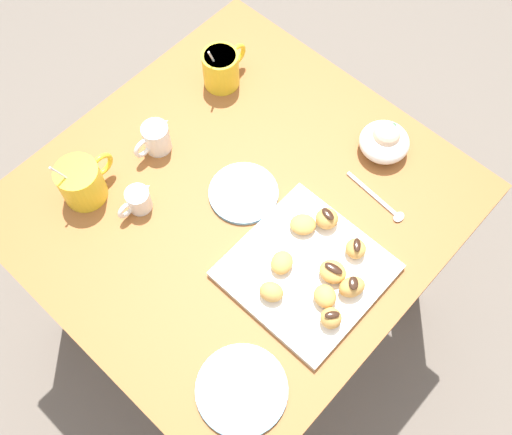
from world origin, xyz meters
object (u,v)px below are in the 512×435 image
beignet_6 (353,285)px  saucer_sky_left (242,390)px  ice_cream_bowl (385,141)px  saucer_sky_right (242,192)px  coffee_mug_yellow_right (222,67)px  beignet_2 (331,273)px  beignet_7 (271,292)px  beignet_8 (303,224)px  chocolate_sauce_pitcher (138,199)px  beignet_1 (356,249)px  beignet_4 (282,263)px  coffee_mug_yellow_left (82,181)px  beignet_0 (331,318)px  cream_pitcher_white (156,137)px  beignet_3 (327,219)px  dining_table (239,228)px  pastry_plate_square (306,271)px  beignet_5 (325,296)px

beignet_6 → saucer_sky_left: bearing=174.6°
ice_cream_bowl → saucer_sky_right: size_ratio=0.74×
coffee_mug_yellow_right → beignet_2: size_ratio=2.57×
ice_cream_bowl → saucer_sky_right: (-0.30, 0.16, -0.03)m
beignet_7 → beignet_8: 0.16m
saucer_sky_left → beignet_7: (0.17, 0.08, 0.03)m
chocolate_sauce_pitcher → beignet_1: 0.47m
chocolate_sauce_pitcher → beignet_4: 0.34m
saucer_sky_right → coffee_mug_yellow_left: bearing=132.8°
coffee_mug_yellow_left → beignet_0: (0.13, -0.58, -0.02)m
cream_pitcher_white → beignet_0: bearing=-95.7°
saucer_sky_left → chocolate_sauce_pitcher: bearing=72.6°
beignet_3 → ice_cream_bowl: bearing=7.1°
chocolate_sauce_pitcher → beignet_4: (0.10, -0.32, 0.00)m
dining_table → pastry_plate_square: pastry_plate_square is taller
saucer_sky_right → beignet_2: size_ratio=2.75×
beignet_5 → beignet_6: (0.05, -0.03, 0.00)m
ice_cream_bowl → beignet_7: ice_cream_bowl is taller
beignet_2 → beignet_8: size_ratio=1.01×
beignet_1 → beignet_4: beignet_1 is taller
cream_pitcher_white → chocolate_sauce_pitcher: size_ratio=1.14×
cream_pitcher_white → beignet_8: cream_pitcher_white is taller
ice_cream_bowl → beignet_0: size_ratio=2.68×
beignet_1 → beignet_2: bearing=177.9°
coffee_mug_yellow_left → beignet_0: 0.59m
saucer_sky_left → beignet_4: beignet_4 is taller
coffee_mug_yellow_left → beignet_5: size_ratio=3.02×
pastry_plate_square → cream_pitcher_white: cream_pitcher_white is taller
ice_cream_bowl → beignet_5: ice_cream_bowl is taller
chocolate_sauce_pitcher → beignet_6: bearing=-71.0°
ice_cream_bowl → beignet_1: (-0.25, -0.12, -0.00)m
beignet_2 → saucer_sky_left: bearing=-175.7°
beignet_0 → coffee_mug_yellow_left: bearing=103.0°
beignet_4 → beignet_6: 0.15m
beignet_6 → beignet_7: (-0.12, 0.11, -0.00)m
saucer_sky_right → cream_pitcher_white: bearing=101.0°
chocolate_sauce_pitcher → beignet_6: size_ratio=1.72×
pastry_plate_square → beignet_5: beignet_5 is taller
beignet_8 → beignet_2: bearing=-111.9°
dining_table → chocolate_sauce_pitcher: bearing=136.8°
cream_pitcher_white → beignet_6: bearing=-87.2°
beignet_2 → beignet_8: bearing=68.1°
pastry_plate_square → beignet_6: (0.03, -0.09, 0.03)m
ice_cream_bowl → coffee_mug_yellow_right: bearing=104.5°
dining_table → beignet_5: bearing=-99.9°
ice_cream_bowl → beignet_8: bearing=-179.9°
beignet_1 → beignet_0: bearing=-159.1°
chocolate_sauce_pitcher → saucer_sky_right: chocolate_sauce_pitcher is taller
dining_table → beignet_0: size_ratio=20.94×
coffee_mug_yellow_right → beignet_8: (-0.17, -0.40, -0.02)m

